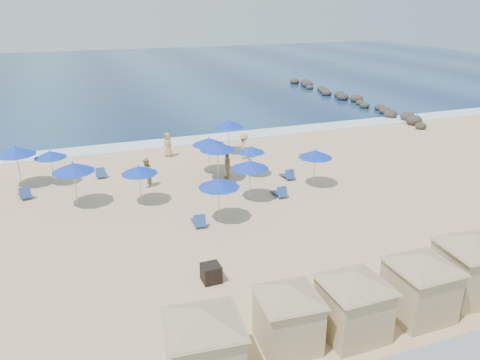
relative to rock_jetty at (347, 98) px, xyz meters
name	(u,v)px	position (x,y,z in m)	size (l,w,h in m)	color
ground	(211,227)	(-24.01, -24.90, -0.36)	(160.00, 160.00, 0.00)	#D4B186
ocean	(105,75)	(-24.01, 30.10, -0.33)	(160.00, 80.00, 0.06)	navy
surf_line	(154,144)	(-24.01, -9.40, -0.32)	(160.00, 2.50, 0.08)	white
rock_jetty	(347,98)	(0.00, 0.00, 0.00)	(2.56, 26.66, 0.96)	#282421
trash_bin	(211,273)	(-25.43, -29.62, 0.01)	(0.75, 0.75, 0.75)	black
cabana_0	(204,336)	(-27.20, -34.70, 1.28)	(4.54, 4.54, 2.86)	tan
cabana_1	(288,308)	(-24.17, -34.12, 1.10)	(4.07, 4.07, 2.56)	tan
cabana_2	(354,295)	(-21.86, -34.41, 1.20)	(4.35, 4.35, 2.73)	tan
cabana_3	(422,277)	(-19.02, -34.34, 1.24)	(4.45, 4.45, 2.79)	tan
cabana_4	(472,258)	(-16.41, -34.05, 1.33)	(4.68, 4.68, 2.95)	tan
umbrella_2	(16,151)	(-33.36, -15.42, 1.93)	(2.32, 2.32, 2.64)	#A5A8AD
umbrella_3	(73,167)	(-30.23, -19.78, 1.94)	(2.33, 2.33, 2.65)	#A5A8AD
umbrella_4	(50,154)	(-31.46, -15.72, 1.59)	(1.97, 1.97, 2.25)	#A5A8AD
umbrella_5	(139,170)	(-26.81, -20.69, 1.67)	(2.06, 2.06, 2.34)	#A5A8AD
umbrella_6	(219,183)	(-23.36, -24.40, 1.78)	(2.17, 2.17, 2.47)	#A5A8AD
umbrella_7	(209,141)	(-21.72, -17.18, 1.81)	(2.20, 2.20, 2.51)	#A5A8AD
umbrella_8	(218,146)	(-21.60, -18.71, 1.92)	(2.31, 2.31, 2.63)	#A5A8AD
umbrella_9	(229,124)	(-19.07, -13.56, 1.91)	(2.30, 2.30, 2.61)	#A5A8AD
umbrella_10	(251,149)	(-19.33, -18.69, 1.45)	(1.84, 1.84, 2.09)	#A5A8AD
umbrella_11	(315,154)	(-16.33, -21.72, 1.73)	(2.12, 2.12, 2.41)	#A5A8AD
umbrella_12	(250,164)	(-20.85, -22.33, 1.79)	(2.18, 2.18, 2.48)	#A5A8AD
beach_chair_1	(25,194)	(-33.07, -17.50, -0.10)	(0.86, 1.48, 0.77)	navy
beach_chair_2	(101,173)	(-28.60, -15.44, -0.11)	(0.71, 1.39, 0.74)	navy
beach_chair_3	(199,221)	(-24.52, -24.51, -0.10)	(0.72, 1.40, 0.74)	navy
beach_chair_4	(280,192)	(-19.02, -22.49, -0.11)	(0.61, 1.33, 0.73)	navy
beach_chair_5	(288,175)	(-17.28, -20.01, -0.11)	(0.63, 1.34, 0.73)	navy
beachgoer_0	(146,173)	(-26.06, -18.23, 0.55)	(0.88, 0.69, 1.82)	tan
beachgoer_1	(227,166)	(-20.93, -18.58, 0.50)	(1.01, 0.42, 1.72)	tan
beachgoer_2	(244,146)	(-18.50, -15.24, 0.57)	(1.21, 0.69, 1.87)	tan
beachgoer_3	(168,145)	(-23.53, -12.77, 0.54)	(0.89, 0.58, 1.81)	tan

